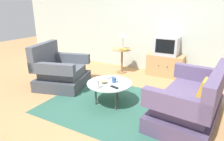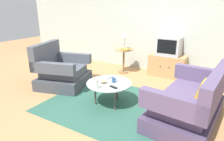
% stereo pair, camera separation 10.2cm
% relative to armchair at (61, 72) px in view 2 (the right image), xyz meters
% --- Properties ---
extents(ground_plane, '(16.00, 16.00, 0.00)m').
position_rel_armchair_xyz_m(ground_plane, '(1.44, -0.15, -0.31)').
color(ground_plane, '#AD7F51').
extents(back_wall, '(9.00, 0.12, 2.70)m').
position_rel_armchair_xyz_m(back_wall, '(1.44, 2.11, 1.04)').
color(back_wall, '#B2BCB2').
rests_on(back_wall, ground).
extents(area_rug, '(2.17, 1.92, 0.00)m').
position_rel_armchair_xyz_m(area_rug, '(1.38, -0.22, -0.31)').
color(area_rug, '#2D5B4C').
rests_on(area_rug, ground).
extents(armchair, '(1.19, 1.22, 0.94)m').
position_rel_armchair_xyz_m(armchair, '(0.00, 0.00, 0.00)').
color(armchair, '#3E424B').
rests_on(armchair, ground).
extents(couch, '(1.01, 1.60, 0.87)m').
position_rel_armchair_xyz_m(couch, '(2.73, -0.07, -0.01)').
color(couch, '#4B3E5C').
rests_on(couch, ground).
extents(coffee_table, '(0.79, 0.79, 0.41)m').
position_rel_armchair_xyz_m(coffee_table, '(1.38, -0.22, 0.07)').
color(coffee_table, '#B2C6C1').
rests_on(coffee_table, ground).
extents(side_table, '(0.48, 0.48, 0.64)m').
position_rel_armchair_xyz_m(side_table, '(0.79, 1.48, 0.15)').
color(side_table, tan).
rests_on(side_table, ground).
extents(tv_stand, '(0.88, 0.46, 0.54)m').
position_rel_armchair_xyz_m(tv_stand, '(1.86, 1.80, -0.04)').
color(tv_stand, tan).
rests_on(tv_stand, ground).
extents(television, '(0.56, 0.45, 0.45)m').
position_rel_armchair_xyz_m(television, '(1.86, 1.80, 0.46)').
color(television, '#B7B7BC').
rests_on(television, tv_stand).
extents(table_lamp, '(0.19, 0.19, 0.44)m').
position_rel_armchair_xyz_m(table_lamp, '(0.81, 1.50, 0.68)').
color(table_lamp, '#9E937A').
rests_on(table_lamp, side_table).
extents(vase, '(0.08, 0.08, 0.21)m').
position_rel_armchair_xyz_m(vase, '(1.33, -0.54, 0.21)').
color(vase, white).
rests_on(vase, coffee_table).
extents(mug, '(0.12, 0.07, 0.09)m').
position_rel_armchair_xyz_m(mug, '(1.45, -0.17, 0.15)').
color(mug, '#335184').
rests_on(mug, coffee_table).
extents(bowl, '(0.13, 0.13, 0.04)m').
position_rel_armchair_xyz_m(bowl, '(1.31, -0.30, 0.13)').
color(bowl, tan).
rests_on(bowl, coffee_table).
extents(tv_remote_dark, '(0.16, 0.08, 0.02)m').
position_rel_armchair_xyz_m(tv_remote_dark, '(1.56, -0.38, 0.11)').
color(tv_remote_dark, black).
rests_on(tv_remote_dark, coffee_table).
extents(tv_remote_silver, '(0.06, 0.18, 0.02)m').
position_rel_armchair_xyz_m(tv_remote_silver, '(1.27, -0.01, 0.11)').
color(tv_remote_silver, '#B2B2B7').
rests_on(tv_remote_silver, coffee_table).
extents(book, '(0.20, 0.17, 0.04)m').
position_rel_armchair_xyz_m(book, '(0.90, 1.35, 0.35)').
color(book, olive).
rests_on(book, side_table).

